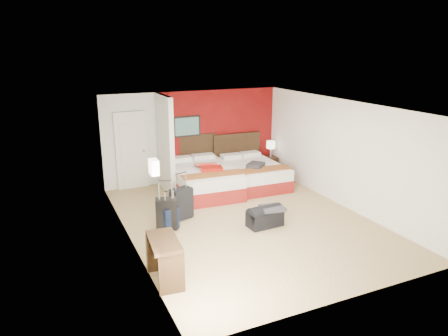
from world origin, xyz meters
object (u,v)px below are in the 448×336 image
suitcase_black (166,215)px  duffel_bag (265,218)px  suitcase_charcoal (181,204)px  desk (165,261)px  bed_right (253,174)px  table_lamp (271,149)px  suitcase_navy (170,219)px  red_suitcase_open (208,167)px  bed_left (204,180)px  nightstand (270,165)px

suitcase_black → duffel_bag: suitcase_black is taller
suitcase_charcoal → desk: bearing=-132.6°
bed_right → desk: bearing=-132.4°
bed_right → table_lamp: table_lamp is taller
table_lamp → suitcase_navy: size_ratio=1.02×
red_suitcase_open → suitcase_navy: size_ratio=1.62×
suitcase_navy → desk: size_ratio=0.52×
bed_left → table_lamp: table_lamp is taller
bed_left → suitcase_black: bearing=-126.8°
desk → suitcase_black: bearing=77.8°
suitcase_black → table_lamp: bearing=48.4°
nightstand → suitcase_black: suitcase_black is taller
suitcase_black → suitcase_navy: size_ratio=1.40×
red_suitcase_open → suitcase_navy: 2.44m
red_suitcase_open → table_lamp: table_lamp is taller
red_suitcase_open → bed_left: bearing=149.2°
table_lamp → suitcase_charcoal: size_ratio=0.71×
bed_right → suitcase_charcoal: bearing=-149.3°
nightstand → suitcase_charcoal: (-3.49, -2.13, 0.08)m
table_lamp → suitcase_black: bearing=-147.3°
duffel_bag → desk: 2.82m
red_suitcase_open → nightstand: 2.48m
bed_left → suitcase_black: (-1.55, -1.84, -0.00)m
bed_left → suitcase_black: 2.41m
duffel_bag → desk: desk is taller
nightstand → suitcase_charcoal: suitcase_charcoal is taller
duffel_bag → red_suitcase_open: bearing=93.5°
suitcase_navy → duffel_bag: (1.88, -0.64, -0.05)m
duffel_bag → suitcase_black: bearing=157.3°
red_suitcase_open → suitcase_navy: bearing=-117.6°
red_suitcase_open → duffel_bag: red_suitcase_open is taller
suitcase_black → desk: 2.00m
desk → nightstand: bearing=49.6°
nightstand → suitcase_navy: bearing=-144.0°
bed_left → suitcase_charcoal: 1.80m
table_lamp → red_suitcase_open: bearing=-160.9°
bed_left → suitcase_charcoal: size_ratio=3.24×
suitcase_charcoal → duffel_bag: 1.84m
nightstand → bed_left: bearing=-161.3°
bed_left → suitcase_black: size_ratio=3.36×
table_lamp → suitcase_navy: 4.71m
nightstand → desk: 6.37m
bed_right → suitcase_black: bearing=-147.1°
table_lamp → suitcase_black: (-3.96, -2.54, -0.43)m
bed_left → table_lamp: bearing=19.6°
bed_left → bed_right: 1.45m
bed_right → red_suitcase_open: size_ratio=2.64×
table_lamp → suitcase_black: size_ratio=0.73×
nightstand → red_suitcase_open: bearing=-158.4°
bed_left → red_suitcase_open: bearing=-41.6°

